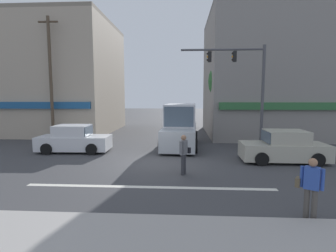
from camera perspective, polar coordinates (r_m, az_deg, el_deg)
The scene contains 12 objects.
ground_plane at distance 12.99m, azimuth -2.07°, elevation -8.00°, with size 120.00×120.00×0.00m, color #3D3D3F.
lane_marking_stripe at distance 9.66m, azimuth -4.07°, elevation -13.12°, with size 9.00×0.24×0.01m, color silver.
building_left_block at distance 26.98m, azimuth -24.26°, elevation 9.51°, with size 11.69×10.17×9.93m.
building_right_corner at distance 24.82m, azimuth 25.20°, elevation 9.97°, with size 13.98×9.84×10.09m.
street_tree at distance 20.87m, azimuth 14.46°, elevation 9.37°, with size 4.13×4.13×6.47m.
utility_pole_near_left at distance 20.75m, azimuth -24.18°, elevation 9.53°, with size 1.40×0.22×8.83m.
traffic_light_mast at distance 16.18m, azimuth 16.65°, elevation 9.48°, with size 4.89×0.25×6.20m.
box_truck_approaching_near at distance 16.96m, azimuth 2.66°, elevation -0.32°, with size 2.45×5.69×2.75m.
sedan_crossing_center at distance 16.37m, azimuth -19.77°, elevation -2.84°, with size 4.16×1.99×1.58m.
sedan_crossing_leftbound at distance 14.23m, azimuth 23.87°, elevation -4.36°, with size 4.11×1.90×1.58m.
pedestrian_foreground_with_bag at distance 7.85m, azimuth 28.60°, elevation -11.27°, with size 0.62×0.55×1.67m.
pedestrian_mid_crossing at distance 10.91m, azimuth 3.47°, elevation -5.67°, with size 0.49×0.65×1.67m.
Camera 1 is at (1.20, -12.53, 3.23)m, focal length 28.00 mm.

